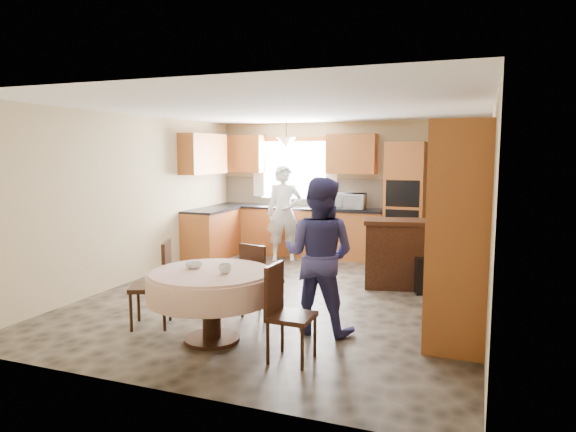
# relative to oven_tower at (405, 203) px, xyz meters

# --- Properties ---
(floor) EXTENTS (5.00, 6.00, 0.01)m
(floor) POSITION_rel_oven_tower_xyz_m (-1.15, -2.69, -1.06)
(floor) COLOR brown
(floor) RESTS_ON ground
(ceiling) EXTENTS (5.00, 6.00, 0.01)m
(ceiling) POSITION_rel_oven_tower_xyz_m (-1.15, -2.69, 1.44)
(ceiling) COLOR white
(ceiling) RESTS_ON wall_back
(wall_back) EXTENTS (5.00, 0.02, 2.50)m
(wall_back) POSITION_rel_oven_tower_xyz_m (-1.15, 0.31, 0.19)
(wall_back) COLOR tan
(wall_back) RESTS_ON floor
(wall_front) EXTENTS (5.00, 0.02, 2.50)m
(wall_front) POSITION_rel_oven_tower_xyz_m (-1.15, -5.69, 0.19)
(wall_front) COLOR tan
(wall_front) RESTS_ON floor
(wall_left) EXTENTS (0.02, 6.00, 2.50)m
(wall_left) POSITION_rel_oven_tower_xyz_m (-3.65, -2.69, 0.19)
(wall_left) COLOR tan
(wall_left) RESTS_ON floor
(wall_right) EXTENTS (0.02, 6.00, 2.50)m
(wall_right) POSITION_rel_oven_tower_xyz_m (1.35, -2.69, 0.19)
(wall_right) COLOR tan
(wall_right) RESTS_ON floor
(window) EXTENTS (1.40, 0.03, 1.10)m
(window) POSITION_rel_oven_tower_xyz_m (-2.15, 0.29, 0.54)
(window) COLOR white
(window) RESTS_ON wall_back
(curtain_left) EXTENTS (0.22, 0.02, 1.15)m
(curtain_left) POSITION_rel_oven_tower_xyz_m (-2.90, 0.24, 0.59)
(curtain_left) COLOR white
(curtain_left) RESTS_ON wall_back
(curtain_right) EXTENTS (0.22, 0.02, 1.15)m
(curtain_right) POSITION_rel_oven_tower_xyz_m (-1.40, 0.24, 0.59)
(curtain_right) COLOR white
(curtain_right) RESTS_ON wall_back
(base_cab_back) EXTENTS (3.30, 0.60, 0.88)m
(base_cab_back) POSITION_rel_oven_tower_xyz_m (-2.00, 0.01, -0.62)
(base_cab_back) COLOR #CB7736
(base_cab_back) RESTS_ON floor
(counter_back) EXTENTS (3.30, 0.64, 0.04)m
(counter_back) POSITION_rel_oven_tower_xyz_m (-2.00, 0.01, -0.16)
(counter_back) COLOR black
(counter_back) RESTS_ON base_cab_back
(base_cab_left) EXTENTS (0.60, 1.20, 0.88)m
(base_cab_left) POSITION_rel_oven_tower_xyz_m (-3.35, -0.89, -0.62)
(base_cab_left) COLOR #CB7736
(base_cab_left) RESTS_ON floor
(counter_left) EXTENTS (0.64, 1.20, 0.04)m
(counter_left) POSITION_rel_oven_tower_xyz_m (-3.35, -0.89, -0.16)
(counter_left) COLOR black
(counter_left) RESTS_ON base_cab_left
(backsplash) EXTENTS (3.30, 0.02, 0.55)m
(backsplash) POSITION_rel_oven_tower_xyz_m (-2.00, 0.30, 0.12)
(backsplash) COLOR #C4AB8A
(backsplash) RESTS_ON wall_back
(wall_cab_left) EXTENTS (0.85, 0.33, 0.72)m
(wall_cab_left) POSITION_rel_oven_tower_xyz_m (-3.20, 0.15, 0.85)
(wall_cab_left) COLOR #BB6A2E
(wall_cab_left) RESTS_ON wall_back
(wall_cab_right) EXTENTS (0.90, 0.33, 0.72)m
(wall_cab_right) POSITION_rel_oven_tower_xyz_m (-1.00, 0.15, 0.85)
(wall_cab_right) COLOR #BB6A2E
(wall_cab_right) RESTS_ON wall_back
(wall_cab_side) EXTENTS (0.33, 1.20, 0.72)m
(wall_cab_side) POSITION_rel_oven_tower_xyz_m (-3.48, -0.89, 0.85)
(wall_cab_side) COLOR #BB6A2E
(wall_cab_side) RESTS_ON wall_left
(oven_tower) EXTENTS (0.66, 0.62, 2.12)m
(oven_tower) POSITION_rel_oven_tower_xyz_m (0.00, 0.00, 0.00)
(oven_tower) COLOR #CB7736
(oven_tower) RESTS_ON floor
(oven_upper) EXTENTS (0.56, 0.01, 0.45)m
(oven_upper) POSITION_rel_oven_tower_xyz_m (0.00, -0.31, 0.19)
(oven_upper) COLOR black
(oven_upper) RESTS_ON oven_tower
(oven_lower) EXTENTS (0.56, 0.01, 0.45)m
(oven_lower) POSITION_rel_oven_tower_xyz_m (0.00, -0.31, -0.31)
(oven_lower) COLOR black
(oven_lower) RESTS_ON oven_tower
(pendant) EXTENTS (0.36, 0.36, 0.18)m
(pendant) POSITION_rel_oven_tower_xyz_m (-2.15, -0.19, 1.06)
(pendant) COLOR beige
(pendant) RESTS_ON ceiling
(sideboard) EXTENTS (1.38, 0.80, 0.92)m
(sideboard) POSITION_rel_oven_tower_xyz_m (0.31, -1.68, -0.60)
(sideboard) COLOR #381F0F
(sideboard) RESTS_ON floor
(space_heater) EXTENTS (0.43, 0.37, 0.51)m
(space_heater) POSITION_rel_oven_tower_xyz_m (0.61, -1.90, -0.81)
(space_heater) COLOR black
(space_heater) RESTS_ON floor
(cupboard) EXTENTS (0.59, 1.18, 2.24)m
(cupboard) POSITION_rel_oven_tower_xyz_m (1.07, -3.58, 0.06)
(cupboard) COLOR #CB7736
(cupboard) RESTS_ON floor
(dining_table) EXTENTS (1.30, 1.30, 0.74)m
(dining_table) POSITION_rel_oven_tower_xyz_m (-1.29, -4.56, -0.48)
(dining_table) COLOR #381F0F
(dining_table) RESTS_ON floor
(chair_left) EXTENTS (0.55, 0.55, 0.96)m
(chair_left) POSITION_rel_oven_tower_xyz_m (-2.08, -4.36, -0.53)
(chair_left) COLOR #381F0F
(chair_left) RESTS_ON floor
(chair_back) EXTENTS (0.47, 0.47, 0.89)m
(chair_back) POSITION_rel_oven_tower_xyz_m (-1.15, -3.71, -0.57)
(chair_back) COLOR #381F0F
(chair_back) RESTS_ON floor
(chair_right) EXTENTS (0.40, 0.40, 0.91)m
(chair_right) POSITION_rel_oven_tower_xyz_m (-0.42, -4.73, -0.56)
(chair_right) COLOR #381F0F
(chair_right) RESTS_ON floor
(framed_picture) EXTENTS (0.06, 0.62, 0.51)m
(framed_picture) POSITION_rel_oven_tower_xyz_m (1.32, -1.22, 0.54)
(framed_picture) COLOR gold
(framed_picture) RESTS_ON wall_right
(microwave) EXTENTS (0.53, 0.38, 0.29)m
(microwave) POSITION_rel_oven_tower_xyz_m (-0.96, -0.04, 0.00)
(microwave) COLOR silver
(microwave) RESTS_ON counter_back
(person_sink) EXTENTS (0.73, 0.62, 1.71)m
(person_sink) POSITION_rel_oven_tower_xyz_m (-2.05, -0.54, -0.21)
(person_sink) COLOR silver
(person_sink) RESTS_ON floor
(person_dining) EXTENTS (0.85, 0.68, 1.68)m
(person_dining) POSITION_rel_oven_tower_xyz_m (-0.35, -3.88, -0.22)
(person_dining) COLOR navy
(person_dining) RESTS_ON floor
(bowl_sideboard) EXTENTS (0.26, 0.26, 0.05)m
(bowl_sideboard) POSITION_rel_oven_tower_xyz_m (-0.04, -1.68, -0.11)
(bowl_sideboard) COLOR #B2B2B2
(bowl_sideboard) RESTS_ON sideboard
(bottle_sideboard) EXTENTS (0.17, 0.17, 0.33)m
(bottle_sideboard) POSITION_rel_oven_tower_xyz_m (0.62, -1.68, 0.03)
(bottle_sideboard) COLOR silver
(bottle_sideboard) RESTS_ON sideboard
(cup_table) EXTENTS (0.15, 0.15, 0.10)m
(cup_table) POSITION_rel_oven_tower_xyz_m (-1.10, -4.61, -0.27)
(cup_table) COLOR #B2B2B2
(cup_table) RESTS_ON dining_table
(bowl_table) EXTENTS (0.21, 0.21, 0.06)m
(bowl_table) POSITION_rel_oven_tower_xyz_m (-1.52, -4.51, -0.29)
(bowl_table) COLOR #B2B2B2
(bowl_table) RESTS_ON dining_table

